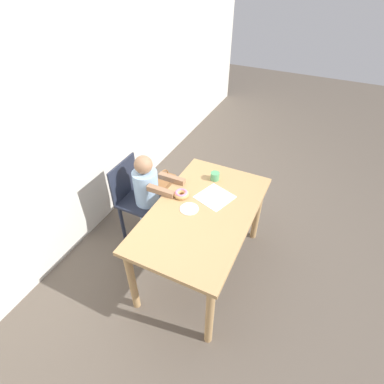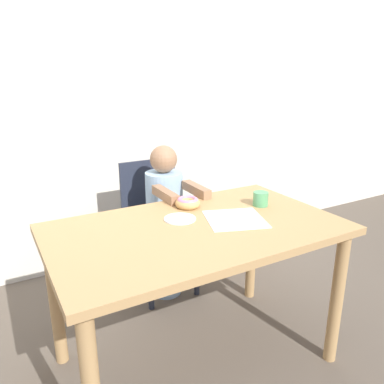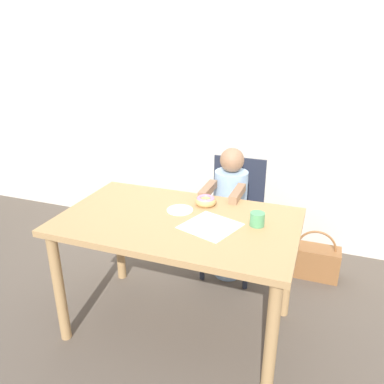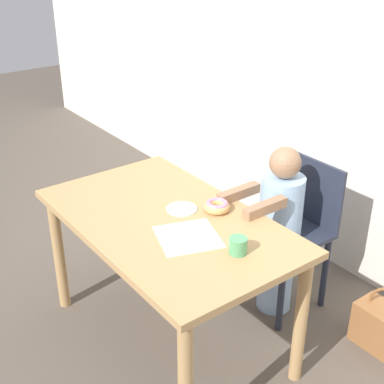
% 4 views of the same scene
% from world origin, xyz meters
% --- Properties ---
extents(ground_plane, '(12.00, 12.00, 0.00)m').
position_xyz_m(ground_plane, '(0.00, 0.00, 0.00)').
color(ground_plane, brown).
extents(wall_back, '(8.00, 0.05, 2.50)m').
position_xyz_m(wall_back, '(0.00, 1.27, 1.25)').
color(wall_back, silver).
rests_on(wall_back, ground_plane).
extents(dining_table, '(1.30, 0.77, 0.73)m').
position_xyz_m(dining_table, '(0.00, 0.00, 0.63)').
color(dining_table, tan).
rests_on(dining_table, ground_plane).
extents(chair, '(0.39, 0.41, 0.84)m').
position_xyz_m(chair, '(0.14, 0.73, 0.46)').
color(chair, '#232838').
rests_on(chair, ground_plane).
extents(child_figure, '(0.24, 0.46, 0.98)m').
position_xyz_m(child_figure, '(0.14, 0.62, 0.50)').
color(child_figure, '#99BCE0').
rests_on(child_figure, ground_plane).
extents(donut, '(0.13, 0.13, 0.05)m').
position_xyz_m(donut, '(0.08, 0.23, 0.75)').
color(donut, tan).
rests_on(donut, dining_table).
extents(napkin, '(0.33, 0.33, 0.00)m').
position_xyz_m(napkin, '(0.19, -0.02, 0.73)').
color(napkin, white).
rests_on(napkin, dining_table).
extents(handbag, '(0.35, 0.17, 0.37)m').
position_xyz_m(handbag, '(0.74, 0.83, 0.13)').
color(handbag, brown).
rests_on(handbag, ground_plane).
extents(cup, '(0.08, 0.08, 0.07)m').
position_xyz_m(cup, '(0.42, 0.07, 0.76)').
color(cup, '#519E66').
rests_on(cup, dining_table).
extents(plate, '(0.15, 0.15, 0.01)m').
position_xyz_m(plate, '(-0.03, 0.11, 0.73)').
color(plate, white).
rests_on(plate, dining_table).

